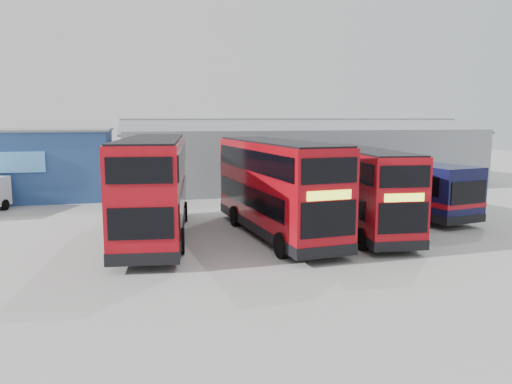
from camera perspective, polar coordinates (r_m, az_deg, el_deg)
The scene contains 7 objects.
ground_plane at distance 23.72m, azimuth 1.35°, elevation -6.04°, with size 120.00×120.00×0.00m, color gray.
office_block at distance 41.19m, azimuth -24.68°, elevation 3.01°, with size 12.30×8.32×5.12m.
maintenance_shed at distance 44.54m, azimuth 4.89°, elevation 4.13°, with size 30.50×12.00×5.89m.
double_decker_left at distance 24.91m, azimuth -11.61°, elevation 0.31°, with size 4.13×12.01×4.99m.
double_decker_centre at distance 25.09m, azimuth 2.33°, elevation 0.35°, with size 3.94×11.61×4.82m.
double_decker_right at distance 26.51m, azimuth 11.82°, elevation 0.12°, with size 3.28×10.50×4.37m.
single_decker_blue at distance 32.93m, azimuth 15.28°, elevation 0.67°, with size 5.13×12.49×3.31m.
Camera 1 is at (-5.77, -22.23, 5.93)m, focal length 35.00 mm.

